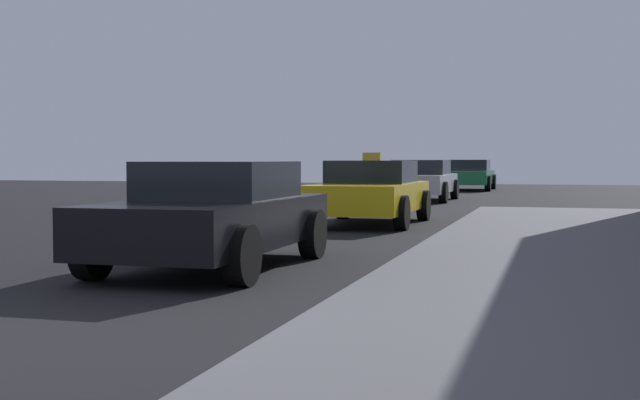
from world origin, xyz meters
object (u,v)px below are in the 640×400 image
car_silver (420,180)px  car_green (469,175)px  car_yellow (370,192)px  car_black (214,214)px

car_silver → car_green: size_ratio=1.00×
car_yellow → car_green: (-0.02, 19.32, 0.00)m
car_silver → car_yellow: bearing=93.2°
car_black → car_yellow: (0.32, 7.20, 0.00)m
car_black → car_green: same height
car_green → car_silver: bearing=86.9°
car_yellow → car_silver: car_yellow is taller
car_black → car_green: bearing=-90.6°
car_black → car_yellow: bearing=-92.5°
car_silver → car_green: (0.52, 9.55, -0.00)m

